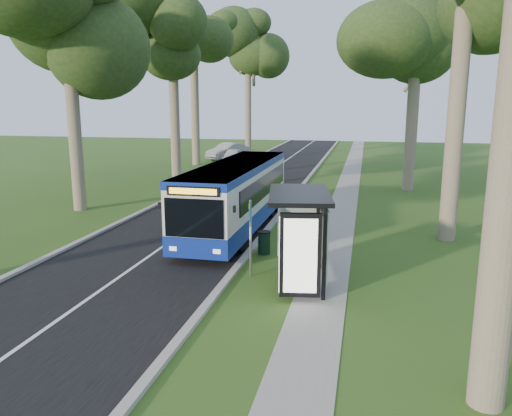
% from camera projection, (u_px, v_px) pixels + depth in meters
% --- Properties ---
extents(ground, '(120.00, 120.00, 0.00)m').
position_uv_depth(ground, '(233.00, 274.00, 16.46)').
color(ground, '#30551A').
rests_on(ground, ground).
extents(road, '(7.00, 100.00, 0.02)m').
position_uv_depth(road, '(219.00, 208.00, 26.75)').
color(road, black).
rests_on(road, ground).
extents(kerb_east, '(0.25, 100.00, 0.12)m').
position_uv_depth(kerb_east, '(283.00, 210.00, 26.00)').
color(kerb_east, '#9E9B93').
rests_on(kerb_east, ground).
extents(kerb_west, '(0.25, 100.00, 0.12)m').
position_uv_depth(kerb_west, '(158.00, 204.00, 27.48)').
color(kerb_west, '#9E9B93').
rests_on(kerb_west, ground).
extents(centre_line, '(0.12, 100.00, 0.00)m').
position_uv_depth(centre_line, '(219.00, 208.00, 26.75)').
color(centre_line, white).
rests_on(centre_line, road).
extents(footpath, '(1.50, 100.00, 0.02)m').
position_uv_depth(footpath, '(341.00, 213.00, 25.37)').
color(footpath, gray).
rests_on(footpath, ground).
extents(bus, '(2.41, 11.15, 2.95)m').
position_uv_depth(bus, '(237.00, 195.00, 21.97)').
color(bus, white).
rests_on(bus, ground).
extents(bus_stop_sign, '(0.11, 0.36, 2.53)m').
position_uv_depth(bus_stop_sign, '(250.00, 229.00, 15.90)').
color(bus_stop_sign, gray).
rests_on(bus_stop_sign, ground).
extents(bus_shelter, '(2.33, 3.60, 2.87)m').
position_uv_depth(bus_shelter, '(302.00, 223.00, 14.76)').
color(bus_shelter, black).
rests_on(bus_shelter, ground).
extents(litter_bin, '(0.49, 0.49, 0.86)m').
position_uv_depth(litter_bin, '(264.00, 242.00, 18.55)').
color(litter_bin, black).
rests_on(litter_bin, ground).
extents(car_white, '(2.09, 4.15, 1.36)m').
position_uv_depth(car_white, '(233.00, 156.00, 46.46)').
color(car_white, silver).
rests_on(car_white, ground).
extents(car_silver, '(3.63, 5.22, 1.63)m').
position_uv_depth(car_silver, '(228.00, 151.00, 49.41)').
color(car_silver, '#A5A7AC').
rests_on(car_silver, ground).
extents(tree_west_c, '(5.20, 5.20, 15.08)m').
position_uv_depth(tree_west_c, '(171.00, 16.00, 33.24)').
color(tree_west_c, '#7A6B56').
rests_on(tree_west_c, ground).
extents(tree_west_d, '(5.20, 5.20, 17.56)m').
position_uv_depth(tree_west_d, '(193.00, 14.00, 42.84)').
color(tree_west_d, '#7A6B56').
rests_on(tree_west_d, ground).
extents(tree_west_e, '(5.20, 5.20, 14.36)m').
position_uv_depth(tree_west_e, '(248.00, 53.00, 52.35)').
color(tree_west_e, '#7A6B56').
rests_on(tree_west_e, ground).
extents(tree_east_c, '(5.20, 5.20, 15.20)m').
position_uv_depth(tree_east_c, '(419.00, 5.00, 29.89)').
color(tree_east_c, '#7A6B56').
rests_on(tree_east_c, ground).
extents(tree_east_d, '(5.20, 5.20, 12.77)m').
position_uv_depth(tree_east_d, '(419.00, 54.00, 41.46)').
color(tree_east_d, '#7A6B56').
rests_on(tree_east_d, ground).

